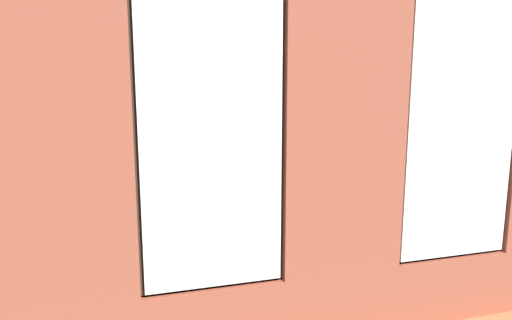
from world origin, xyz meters
The scene contains 16 objects.
ground_plane centered at (0.00, 0.00, -0.05)m, with size 7.24×5.54×0.10m, color #99663D.
brick_wall_with_windows centered at (0.00, 2.39, 1.60)m, with size 6.64×0.30×3.26m.
couch_by_window centered at (0.21, 1.74, 0.33)m, with size 1.82×0.87×0.80m.
couch_left centered at (-2.62, 0.40, 0.33)m, with size 1.02×1.98×0.80m.
coffee_table centered at (0.36, 0.04, 0.37)m, with size 1.53×0.81×0.42m.
cup_ceramic centered at (0.55, -0.06, 0.46)m, with size 0.07×0.07×0.09m, color #33567F.
candle_jar centered at (0.25, 0.16, 0.47)m, with size 0.08×0.08×0.10m, color #B7333D.
table_plant_small centered at (-0.06, -0.10, 0.57)m, with size 0.19×0.19×0.29m.
remote_black centered at (0.82, 0.16, 0.43)m, with size 0.05×0.17×0.02m, color black.
remote_gray centered at (0.36, 0.04, 0.43)m, with size 0.05×0.17×0.02m, color #59595B.
papasan_chair centered at (-0.19, -1.67, 0.43)m, with size 1.03×1.03×0.66m.
potted_plant_by_left_couch centered at (-2.22, -1.00, 0.37)m, with size 0.46×0.46×0.55m.
potted_plant_mid_room_small centered at (-0.80, -0.58, 0.38)m, with size 0.32×0.32×0.59m.
potted_plant_corner_near_left centered at (-2.78, -1.77, 0.77)m, with size 0.87×0.91×1.36m.
potted_plant_foreground_right centered at (2.67, -1.72, 0.69)m, with size 0.90×0.84×1.31m.
potted_plant_near_tv centered at (2.42, 1.01, 0.50)m, with size 0.43×0.43×0.78m.
Camera 1 is at (1.74, 5.82, 2.21)m, focal length 35.00 mm.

